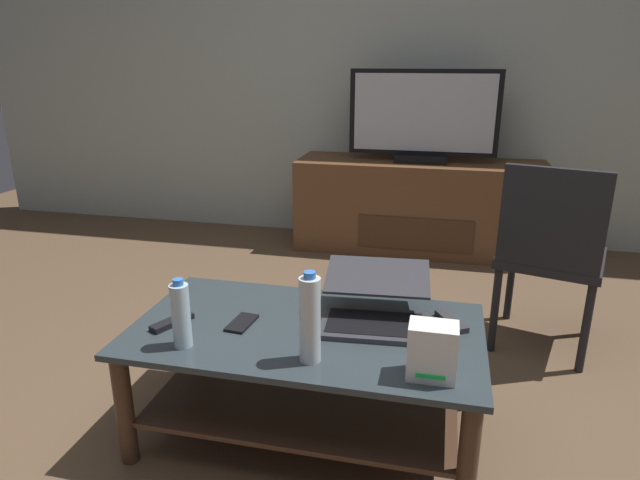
# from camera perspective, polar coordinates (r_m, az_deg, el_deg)

# --- Properties ---
(ground_plane) EXTENTS (7.68, 7.68, 0.00)m
(ground_plane) POSITION_cam_1_polar(r_m,az_deg,el_deg) (2.13, -4.76, -19.49)
(ground_plane) COLOR brown
(back_wall) EXTENTS (6.40, 0.12, 2.80)m
(back_wall) POSITION_cam_1_polar(r_m,az_deg,el_deg) (4.14, 5.92, 19.65)
(back_wall) COLOR #A8B2A8
(back_wall) RESTS_ON ground
(coffee_table) EXTENTS (1.20, 0.66, 0.43)m
(coffee_table) POSITION_cam_1_polar(r_m,az_deg,el_deg) (1.97, -1.41, -12.51)
(coffee_table) COLOR #2D383D
(coffee_table) RESTS_ON ground
(media_cabinet) EXTENTS (1.69, 0.52, 0.63)m
(media_cabinet) POSITION_cam_1_polar(r_m,az_deg,el_deg) (3.92, 10.20, 3.51)
(media_cabinet) COLOR brown
(media_cabinet) RESTS_ON ground
(television) EXTENTS (0.99, 0.20, 0.61)m
(television) POSITION_cam_1_polar(r_m,az_deg,el_deg) (3.79, 10.71, 12.35)
(television) COLOR black
(television) RESTS_ON media_cabinet
(dining_chair) EXTENTS (0.54, 0.54, 0.89)m
(dining_chair) POSITION_cam_1_polar(r_m,az_deg,el_deg) (2.63, 22.90, -0.98)
(dining_chair) COLOR black
(dining_chair) RESTS_ON ground
(laptop) EXTENTS (0.40, 0.41, 0.16)m
(laptop) POSITION_cam_1_polar(r_m,az_deg,el_deg) (1.94, 5.83, -6.73)
(laptop) COLOR #333338
(laptop) RESTS_ON coffee_table
(router_box) EXTENTS (0.14, 0.10, 0.17)m
(router_box) POSITION_cam_1_polar(r_m,az_deg,el_deg) (1.63, 11.62, -11.27)
(router_box) COLOR white
(router_box) RESTS_ON coffee_table
(water_bottle_near) EXTENTS (0.06, 0.06, 0.23)m
(water_bottle_near) POSITION_cam_1_polar(r_m,az_deg,el_deg) (1.80, -14.30, -7.58)
(water_bottle_near) COLOR silver
(water_bottle_near) RESTS_ON coffee_table
(water_bottle_far) EXTENTS (0.07, 0.07, 0.29)m
(water_bottle_far) POSITION_cam_1_polar(r_m,az_deg,el_deg) (1.65, -1.06, -8.26)
(water_bottle_far) COLOR silver
(water_bottle_far) RESTS_ON coffee_table
(cell_phone) EXTENTS (0.08, 0.15, 0.01)m
(cell_phone) POSITION_cam_1_polar(r_m,az_deg,el_deg) (1.94, -8.16, -8.55)
(cell_phone) COLOR black
(cell_phone) RESTS_ON coffee_table
(tv_remote) EXTENTS (0.12, 0.16, 0.02)m
(tv_remote) POSITION_cam_1_polar(r_m,az_deg,el_deg) (1.98, 13.53, -8.22)
(tv_remote) COLOR #2D2D30
(tv_remote) RESTS_ON coffee_table
(soundbar_remote) EXTENTS (0.11, 0.16, 0.02)m
(soundbar_remote) POSITION_cam_1_polar(r_m,az_deg,el_deg) (1.99, -15.16, -8.26)
(soundbar_remote) COLOR black
(soundbar_remote) RESTS_ON coffee_table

